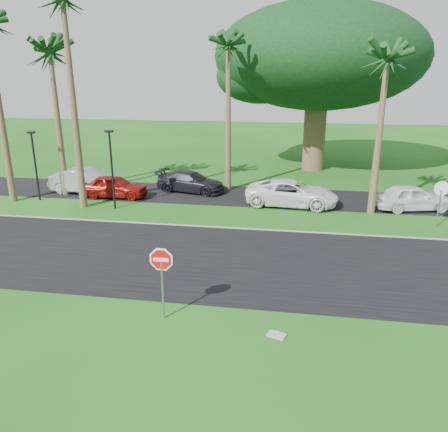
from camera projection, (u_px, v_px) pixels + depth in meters
ground at (174, 277)px, 17.27m from camera, size 120.00×120.00×0.00m
road at (186, 257)px, 19.15m from camera, size 120.00×8.00×0.02m
parking_strip at (224, 195)px, 29.00m from camera, size 120.00×5.00×0.02m
curb at (205, 227)px, 22.94m from camera, size 120.00×0.12×0.06m
stop_sign_near at (162, 269)px, 13.83m from camera, size 1.05×0.07×2.62m
stop_sign_far at (441, 195)px, 22.39m from camera, size 1.05×0.07×2.62m
palm_left_mid at (50, 57)px, 26.53m from camera, size 5.00×5.00×10.00m
palm_left_near at (63, 6)px, 23.05m from camera, size 5.00×5.00×12.50m
palm_center at (228, 49)px, 27.58m from camera, size 5.00×5.00×10.50m
palm_right_near at (387, 64)px, 22.75m from camera, size 5.00×5.00×9.50m
canopy_tree at (319, 57)px, 34.24m from camera, size 16.50×16.50×13.12m
streetlight_left at (35, 161)px, 27.19m from camera, size 0.45×0.25×4.34m
streetlight_right at (112, 165)px, 25.35m from camera, size 0.45×0.25×4.64m
car_silver at (86, 181)px, 29.30m from camera, size 5.06×2.08×1.63m
car_red at (115, 187)px, 28.31m from camera, size 4.28×1.83×1.44m
car_dark at (191, 182)px, 29.70m from camera, size 5.03×2.90×1.37m
car_minivan at (292, 193)px, 26.51m from camera, size 5.71×2.97×1.54m
car_pickup at (412, 198)px, 25.62m from camera, size 4.69×2.75×1.50m
utility_slab at (277, 335)px, 13.39m from camera, size 0.64×0.52×0.06m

